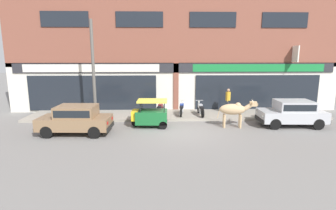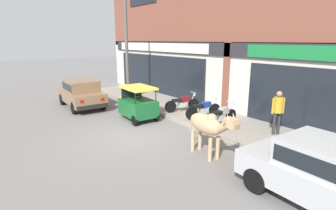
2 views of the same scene
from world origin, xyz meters
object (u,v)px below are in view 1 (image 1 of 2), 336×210
object	(u,v)px
car_0	(76,118)
motorcycle_1	(182,109)
motorcycle_0	(160,109)
pedestrian	(228,98)
cow	(234,110)
utility_pole	(93,70)
auto_rickshaw	(150,115)
motorcycle_2	(201,109)
car_1	(292,112)

from	to	relation	value
car_0	motorcycle_1	world-z (taller)	car_0
motorcycle_0	pedestrian	bearing A→B (deg)	7.78
cow	motorcycle_0	xyz separation A→B (m)	(-4.07, 2.47, -0.47)
pedestrian	utility_pole	size ratio (longest dim) A/B	0.28
auto_rickshaw	utility_pole	distance (m)	4.33
motorcycle_0	motorcycle_1	xyz separation A→B (m)	(1.39, 0.04, 0.00)
motorcycle_2	pedestrian	bearing A→B (deg)	21.31
car_0	motorcycle_0	size ratio (longest dim) A/B	2.05
cow	motorcycle_1	xyz separation A→B (m)	(-2.68, 2.51, -0.47)
cow	utility_pole	bearing A→B (deg)	168.05
motorcycle_2	auto_rickshaw	bearing A→B (deg)	-147.03
motorcycle_0	motorcycle_2	size ratio (longest dim) A/B	0.99
car_1	auto_rickshaw	xyz separation A→B (m)	(-7.94, 0.14, -0.15)
car_1	motorcycle_1	world-z (taller)	car_1
auto_rickshaw	motorcycle_1	world-z (taller)	auto_rickshaw
utility_pole	motorcycle_0	bearing A→B (deg)	11.39
motorcycle_0	pedestrian	size ratio (longest dim) A/B	1.12
motorcycle_2	pedestrian	size ratio (longest dim) A/B	1.13
auto_rickshaw	motorcycle_0	size ratio (longest dim) A/B	1.13
motorcycle_0	car_0	bearing A→B (deg)	-141.50
auto_rickshaw	motorcycle_0	world-z (taller)	auto_rickshaw
car_1	auto_rickshaw	world-z (taller)	auto_rickshaw
auto_rickshaw	pedestrian	world-z (taller)	pedestrian
utility_pole	pedestrian	bearing A→B (deg)	9.46
cow	motorcycle_0	world-z (taller)	cow
auto_rickshaw	pedestrian	xyz separation A→B (m)	(5.07, 2.79, 0.48)
utility_pole	motorcycle_2	bearing A→B (deg)	5.71
cow	car_1	distance (m)	3.32
cow	auto_rickshaw	distance (m)	4.64
motorcycle_0	motorcycle_1	size ratio (longest dim) A/B	0.99
motorcycle_1	utility_pole	bearing A→B (deg)	-171.09
car_0	motorcycle_2	size ratio (longest dim) A/B	2.03
car_1	utility_pole	size ratio (longest dim) A/B	0.63
cow	car_0	world-z (taller)	cow
auto_rickshaw	car_1	bearing A→B (deg)	-1.04
car_1	utility_pole	distance (m)	11.59
car_1	auto_rickshaw	distance (m)	7.94
car_1	auto_rickshaw	size ratio (longest dim) A/B	1.82
motorcycle_1	utility_pole	size ratio (longest dim) A/B	0.31
cow	utility_pole	distance (m)	8.39
car_1	motorcycle_2	world-z (taller)	car_1
car_1	motorcycle_0	bearing A→B (deg)	162.56
cow	pedestrian	xyz separation A→B (m)	(0.45, 3.08, 0.13)
car_1	utility_pole	world-z (taller)	utility_pole
utility_pole	auto_rickshaw	bearing A→B (deg)	-22.63
auto_rickshaw	pedestrian	distance (m)	5.81
motorcycle_1	pedestrian	world-z (taller)	pedestrian
cow	utility_pole	size ratio (longest dim) A/B	0.37
car_0	motorcycle_0	xyz separation A→B (m)	(4.25, 3.38, -0.28)
motorcycle_1	utility_pole	world-z (taller)	utility_pole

